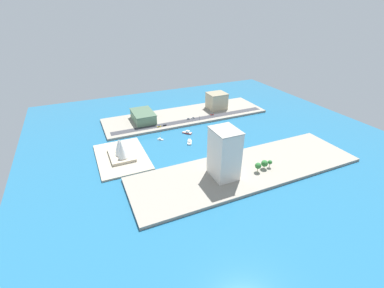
{
  "coord_description": "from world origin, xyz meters",
  "views": [
    {
      "loc": [
        -259.91,
        142.76,
        150.08
      ],
      "look_at": [
        -8.51,
        29.73,
        2.24
      ],
      "focal_mm": 24.63,
      "sensor_mm": 36.0,
      "label": 1
    }
  ],
  "objects_px": {
    "opera_landmark": "(121,150)",
    "hotel_broad_white": "(224,154)",
    "water_taxi_orange": "(239,136)",
    "taxi_yellow_cab": "(159,126)",
    "pickup_red": "(212,115)",
    "ferry_yellow_fast": "(221,145)",
    "yacht_sleek_gray": "(190,142)",
    "office_block_beige": "(217,101)",
    "sailboat_small_white": "(160,139)",
    "suv_black": "(165,125)",
    "van_white": "(193,118)",
    "sedan_silver": "(188,119)",
    "terminal_long_green": "(143,116)",
    "tugboat_red": "(187,132)",
    "traffic_light_waterfront": "(200,118)"
  },
  "relations": [
    {
      "from": "ferry_yellow_fast",
      "to": "yacht_sleek_gray",
      "type": "distance_m",
      "value": 39.0
    },
    {
      "from": "pickup_red",
      "to": "traffic_light_waterfront",
      "type": "distance_m",
      "value": 28.31
    },
    {
      "from": "tugboat_red",
      "to": "sedan_silver",
      "type": "height_order",
      "value": "sedan_silver"
    },
    {
      "from": "ferry_yellow_fast",
      "to": "office_block_beige",
      "type": "relative_size",
      "value": 0.91
    },
    {
      "from": "ferry_yellow_fast",
      "to": "water_taxi_orange",
      "type": "distance_m",
      "value": 34.1
    },
    {
      "from": "tugboat_red",
      "to": "taxi_yellow_cab",
      "type": "xyz_separation_m",
      "value": [
        27.91,
        28.99,
        2.4
      ]
    },
    {
      "from": "hotel_broad_white",
      "to": "van_white",
      "type": "distance_m",
      "value": 146.86
    },
    {
      "from": "taxi_yellow_cab",
      "to": "van_white",
      "type": "distance_m",
      "value": 54.57
    },
    {
      "from": "ferry_yellow_fast",
      "to": "pickup_red",
      "type": "bearing_deg",
      "value": -21.14
    },
    {
      "from": "office_block_beige",
      "to": "taxi_yellow_cab",
      "type": "height_order",
      "value": "office_block_beige"
    },
    {
      "from": "pickup_red",
      "to": "van_white",
      "type": "height_order",
      "value": "van_white"
    },
    {
      "from": "tugboat_red",
      "to": "van_white",
      "type": "height_order",
      "value": "van_white"
    },
    {
      "from": "pickup_red",
      "to": "van_white",
      "type": "relative_size",
      "value": 1.04
    },
    {
      "from": "ferry_yellow_fast",
      "to": "water_taxi_orange",
      "type": "relative_size",
      "value": 1.93
    },
    {
      "from": "sailboat_small_white",
      "to": "office_block_beige",
      "type": "bearing_deg",
      "value": -61.07
    },
    {
      "from": "suv_black",
      "to": "taxi_yellow_cab",
      "type": "relative_size",
      "value": 0.89
    },
    {
      "from": "van_white",
      "to": "opera_landmark",
      "type": "relative_size",
      "value": 0.13
    },
    {
      "from": "taxi_yellow_cab",
      "to": "ferry_yellow_fast",
      "type": "bearing_deg",
      "value": -145.92
    },
    {
      "from": "ferry_yellow_fast",
      "to": "suv_black",
      "type": "xyz_separation_m",
      "value": [
        77.85,
        43.89,
        1.46
      ]
    },
    {
      "from": "taxi_yellow_cab",
      "to": "suv_black",
      "type": "bearing_deg",
      "value": -83.83
    },
    {
      "from": "ferry_yellow_fast",
      "to": "van_white",
      "type": "relative_size",
      "value": 5.58
    },
    {
      "from": "water_taxi_orange",
      "to": "taxi_yellow_cab",
      "type": "relative_size",
      "value": 2.56
    },
    {
      "from": "tugboat_red",
      "to": "opera_landmark",
      "type": "height_order",
      "value": "opera_landmark"
    },
    {
      "from": "sedan_silver",
      "to": "pickup_red",
      "type": "height_order",
      "value": "sedan_silver"
    },
    {
      "from": "terminal_long_green",
      "to": "van_white",
      "type": "relative_size",
      "value": 9.54
    },
    {
      "from": "traffic_light_waterfront",
      "to": "opera_landmark",
      "type": "height_order",
      "value": "opera_landmark"
    },
    {
      "from": "taxi_yellow_cab",
      "to": "pickup_red",
      "type": "relative_size",
      "value": 1.08
    },
    {
      "from": "water_taxi_orange",
      "to": "yacht_sleek_gray",
      "type": "distance_m",
      "value": 63.99
    },
    {
      "from": "suv_black",
      "to": "yacht_sleek_gray",
      "type": "bearing_deg",
      "value": -166.57
    },
    {
      "from": "suv_black",
      "to": "opera_landmark",
      "type": "height_order",
      "value": "opera_landmark"
    },
    {
      "from": "yacht_sleek_gray",
      "to": "tugboat_red",
      "type": "relative_size",
      "value": 1.1
    },
    {
      "from": "tugboat_red",
      "to": "water_taxi_orange",
      "type": "bearing_deg",
      "value": -124.03
    },
    {
      "from": "opera_landmark",
      "to": "hotel_broad_white",
      "type": "bearing_deg",
      "value": -133.37
    },
    {
      "from": "yacht_sleek_gray",
      "to": "tugboat_red",
      "type": "distance_m",
      "value": 26.56
    },
    {
      "from": "suv_black",
      "to": "taxi_yellow_cab",
      "type": "bearing_deg",
      "value": 96.17
    },
    {
      "from": "water_taxi_orange",
      "to": "sedan_silver",
      "type": "xyz_separation_m",
      "value": [
        73.17,
        38.08,
        2.48
      ]
    },
    {
      "from": "sailboat_small_white",
      "to": "hotel_broad_white",
      "type": "bearing_deg",
      "value": -163.49
    },
    {
      "from": "sailboat_small_white",
      "to": "tugboat_red",
      "type": "bearing_deg",
      "value": -84.85
    },
    {
      "from": "yacht_sleek_gray",
      "to": "suv_black",
      "type": "distance_m",
      "value": 55.75
    },
    {
      "from": "water_taxi_orange",
      "to": "van_white",
      "type": "height_order",
      "value": "van_white"
    },
    {
      "from": "taxi_yellow_cab",
      "to": "opera_landmark",
      "type": "relative_size",
      "value": 0.15
    },
    {
      "from": "ferry_yellow_fast",
      "to": "pickup_red",
      "type": "relative_size",
      "value": 5.36
    },
    {
      "from": "ferry_yellow_fast",
      "to": "terminal_long_green",
      "type": "distance_m",
      "value": 125.78
    },
    {
      "from": "hotel_broad_white",
      "to": "pickup_red",
      "type": "relative_size",
      "value": 10.06
    },
    {
      "from": "terminal_long_green",
      "to": "pickup_red",
      "type": "height_order",
      "value": "terminal_long_green"
    },
    {
      "from": "water_taxi_orange",
      "to": "yacht_sleek_gray",
      "type": "height_order",
      "value": "water_taxi_orange"
    },
    {
      "from": "pickup_red",
      "to": "water_taxi_orange",
      "type": "bearing_deg",
      "value": 179.12
    },
    {
      "from": "water_taxi_orange",
      "to": "office_block_beige",
      "type": "relative_size",
      "value": 0.47
    },
    {
      "from": "yacht_sleek_gray",
      "to": "suv_black",
      "type": "relative_size",
      "value": 2.73
    },
    {
      "from": "sailboat_small_white",
      "to": "opera_landmark",
      "type": "distance_m",
      "value": 58.12
    }
  ]
}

